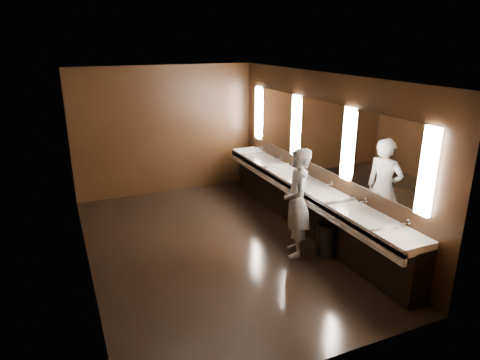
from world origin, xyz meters
name	(u,v)px	position (x,y,z in m)	size (l,w,h in m)	color
floor	(215,246)	(0.00, 0.00, 0.00)	(6.00, 6.00, 0.00)	black
ceiling	(211,76)	(0.00, 0.00, 2.80)	(4.00, 6.00, 0.02)	#2D2D2B
wall_back	(166,131)	(0.00, 3.00, 1.40)	(4.00, 0.02, 2.80)	black
wall_front	(320,248)	(0.00, -3.00, 1.40)	(4.00, 0.02, 2.80)	black
wall_left	(80,183)	(-2.00, 0.00, 1.40)	(0.02, 6.00, 2.80)	black
wall_right	(320,153)	(2.00, 0.00, 1.40)	(0.02, 6.00, 2.80)	black
sink_counter	(307,203)	(1.79, 0.00, 0.50)	(0.55, 5.40, 1.01)	black
mirror_band	(320,134)	(1.98, 0.00, 1.75)	(0.06, 5.03, 1.15)	white
person	(297,203)	(1.11, -0.77, 0.88)	(0.64, 0.42, 1.76)	#7B9AB8
trash_bin	(327,239)	(1.58, -0.98, 0.26)	(0.33, 0.33, 0.52)	black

